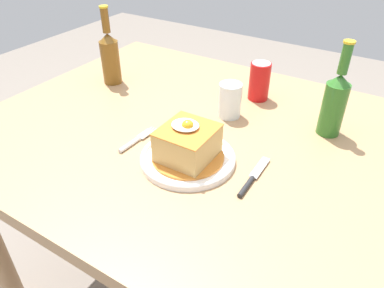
# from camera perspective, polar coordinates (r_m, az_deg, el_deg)

# --- Properties ---
(ground_plane) EXTENTS (6.00, 6.00, 0.00)m
(ground_plane) POSITION_cam_1_polar(r_m,az_deg,el_deg) (1.58, 1.08, -21.61)
(ground_plane) COLOR slate
(dining_table) EXTENTS (1.30, 1.00, 0.75)m
(dining_table) POSITION_cam_1_polar(r_m,az_deg,el_deg) (1.10, 1.44, -2.36)
(dining_table) COLOR #A87F56
(dining_table) RESTS_ON ground_plane
(main_plate) EXTENTS (0.24, 0.24, 0.02)m
(main_plate) POSITION_cam_1_polar(r_m,az_deg,el_deg) (0.93, -0.65, -2.17)
(main_plate) COLOR white
(main_plate) RESTS_ON dining_table
(sandwich_meal) EXTENTS (0.18, 0.18, 0.11)m
(sandwich_meal) POSITION_cam_1_polar(r_m,az_deg,el_deg) (0.90, -0.68, 0.06)
(sandwich_meal) COLOR orange
(sandwich_meal) RESTS_ON main_plate
(fork) EXTENTS (0.02, 0.14, 0.01)m
(fork) POSITION_cam_1_polar(r_m,az_deg,el_deg) (1.01, -8.93, 0.45)
(fork) COLOR silver
(fork) RESTS_ON dining_table
(knife) EXTENTS (0.02, 0.17, 0.01)m
(knife) POSITION_cam_1_polar(r_m,az_deg,el_deg) (0.87, 9.08, -5.70)
(knife) COLOR #262628
(knife) RESTS_ON dining_table
(soda_can) EXTENTS (0.07, 0.07, 0.12)m
(soda_can) POSITION_cam_1_polar(r_m,az_deg,el_deg) (1.22, 10.48, 9.62)
(soda_can) COLOR red
(soda_can) RESTS_ON dining_table
(beer_bottle_green) EXTENTS (0.06, 0.06, 0.27)m
(beer_bottle_green) POSITION_cam_1_polar(r_m,az_deg,el_deg) (1.06, 21.38, 6.21)
(beer_bottle_green) COLOR #2D6B23
(beer_bottle_green) RESTS_ON dining_table
(beer_bottle_amber) EXTENTS (0.06, 0.06, 0.27)m
(beer_bottle_amber) POSITION_cam_1_polar(r_m,az_deg,el_deg) (1.33, -12.69, 13.30)
(beer_bottle_amber) COLOR brown
(beer_bottle_amber) RESTS_ON dining_table
(drinking_glass) EXTENTS (0.07, 0.07, 0.10)m
(drinking_glass) POSITION_cam_1_polar(r_m,az_deg,el_deg) (1.11, 5.92, 6.47)
(drinking_glass) COLOR #3F2314
(drinking_glass) RESTS_ON dining_table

